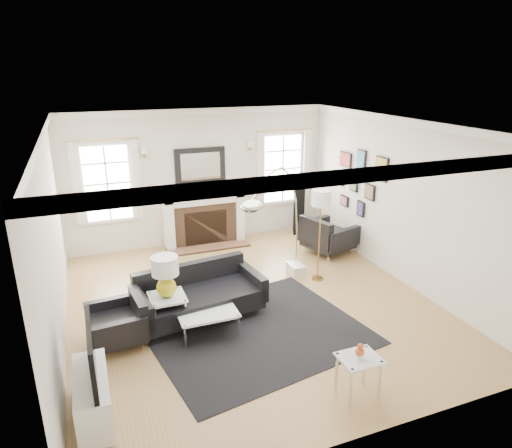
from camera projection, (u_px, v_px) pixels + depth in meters
name	position (u px, v px, depth m)	size (l,w,h in m)	color
floor	(251.00, 304.00, 7.27)	(6.00, 6.00, 0.00)	olive
back_wall	(200.00, 177.00, 9.46)	(5.50, 0.04, 2.80)	silver
front_wall	(367.00, 318.00, 4.17)	(5.50, 0.04, 2.80)	silver
left_wall	(52.00, 245.00, 5.87)	(0.04, 6.00, 2.80)	silver
right_wall	(402.00, 202.00, 7.75)	(0.04, 6.00, 2.80)	silver
ceiling	(251.00, 125.00, 6.36)	(5.50, 6.00, 0.02)	white
crown_molding	(251.00, 130.00, 6.37)	(5.50, 6.00, 0.12)	white
fireplace	(204.00, 220.00, 9.55)	(1.70, 0.69, 1.11)	white
mantel_mirror	(200.00, 166.00, 9.33)	(1.05, 0.07, 0.75)	black
window_left	(107.00, 183.00, 8.76)	(1.24, 0.15, 1.62)	white
window_right	(283.00, 168.00, 10.02)	(1.24, 0.15, 1.62)	white
gallery_wall	(358.00, 178.00, 8.84)	(0.04, 1.73, 1.29)	black
tv_unit	(92.00, 391.00, 4.83)	(0.35, 1.00, 1.09)	white
area_rug	(256.00, 331.00, 6.50)	(2.87, 2.39, 0.01)	black
sofa	(198.00, 295.00, 6.82)	(1.99, 1.11, 0.62)	black
armchair_left	(120.00, 323.00, 6.14)	(0.80, 0.87, 0.55)	black
armchair_right	(326.00, 236.00, 9.13)	(1.07, 1.14, 0.64)	black
coffee_table	(205.00, 309.00, 6.43)	(0.82, 0.82, 0.36)	silver
side_table_left	(168.00, 303.00, 6.39)	(0.50, 0.50, 0.55)	silver
nesting_table	(359.00, 366.00, 5.13)	(0.46, 0.38, 0.50)	silver
gourd_lamp	(165.00, 274.00, 6.24)	(0.37, 0.37, 0.60)	gold
orange_vase	(360.00, 351.00, 5.06)	(0.10, 0.10, 0.16)	#BF4618
arc_floor_lamp	(277.00, 226.00, 7.24)	(1.55, 1.43, 2.19)	silver
stick_floor_lamp	(321.00, 203.00, 7.65)	(0.33, 0.33, 1.63)	#B18B3D
speaker_tower	(299.00, 209.00, 10.15)	(0.23, 0.23, 1.14)	black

